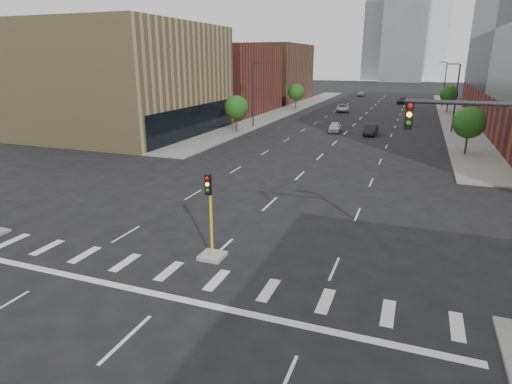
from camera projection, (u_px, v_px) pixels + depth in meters
The scene contains 22 objects.
ground at pixel (87, 375), 13.57m from camera, with size 400.00×400.00×0.00m, color black.
sidewalk_left_far at pixel (289, 109), 84.72m from camera, with size 5.00×92.00×0.15m, color gray.
sidewalk_right_far at pixel (454, 116), 74.65m from camera, with size 5.00×92.00×0.15m, color gray.
building_left_mid at pixel (127, 80), 56.48m from camera, with size 20.00×24.00×14.00m, color #978455.
building_left_far_a at pixel (214, 79), 80.01m from camera, with size 20.00×22.00×12.00m, color brown.
building_left_far_b at pixel (261, 73), 103.10m from camera, with size 20.00×24.00×13.00m, color brown.
tower_left at pixel (392, 3), 202.48m from camera, with size 22.00×22.00×70.00m, color #B2B7BC.
tower_right at pixel (433, 0), 230.70m from camera, with size 20.00×20.00×80.00m, color #B2B7BC.
tower_mid at pixel (405, 29), 185.78m from camera, with size 18.00×18.00×44.00m, color slate.
median_traffic_signal at pixel (211, 240), 21.30m from camera, with size 1.20×1.20×4.40m.
streetlight_right_a at pixel (455, 95), 56.73m from camera, with size 1.60×0.22×9.07m.
streetlight_right_b at pixel (444, 82), 88.02m from camera, with size 1.60×0.22×9.07m.
streetlight_left at pixel (254, 93), 61.27m from camera, with size 1.60×0.22×9.07m.
tree_left_near at pixel (236, 107), 57.48m from camera, with size 3.20×3.20×4.85m.
tree_left_far at pixel (296, 92), 84.29m from camera, with size 3.20×3.20×4.85m.
tree_right_near at pixel (469, 123), 43.61m from camera, with size 3.20×3.20×4.85m.
tree_right_far at pixel (449, 94), 79.36m from camera, with size 3.20×3.20×4.85m.
car_near_left at pixel (335, 127), 58.66m from camera, with size 1.61×4.01×1.37m, color silver.
car_mid_right at pixel (371, 130), 56.34m from camera, with size 1.48×4.24×1.40m, color black.
car_far_left at pixel (343, 108), 81.30m from camera, with size 2.31×5.01×1.39m, color #B3B3B3.
car_deep_right at pixel (403, 101), 95.88m from camera, with size 1.99×4.89×1.42m, color #212227.
car_distant at pixel (361, 94), 114.96m from camera, with size 1.69×4.21×1.43m, color #A6A5AA.
Camera 1 is at (8.98, -8.61, 9.61)m, focal length 30.00 mm.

